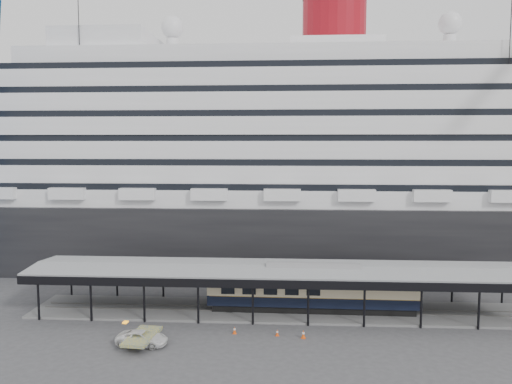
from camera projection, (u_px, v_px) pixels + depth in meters
The scene contains 8 objects.
ground at pixel (280, 328), 51.30m from camera, with size 200.00×200.00×0.00m, color #3A3A3D.
cruise_ship at pixel (283, 147), 81.33m from camera, with size 130.00×30.00×43.90m.
platform_canopy at pixel (281, 291), 56.04m from camera, with size 56.00×9.18×5.30m.
port_truck at pixel (142, 338), 46.92m from camera, with size 2.23×4.83×1.34m, color silver.
pullman_carriage at pixel (313, 288), 55.78m from camera, with size 23.47×3.39×23.00m.
traffic_cone_left at pixel (235, 330), 49.79m from camera, with size 0.39×0.39×0.73m.
traffic_cone_mid at pixel (277, 333), 49.23m from camera, with size 0.43×0.43×0.65m.
traffic_cone_right at pixel (303, 334), 48.61m from camera, with size 0.50×0.50×0.84m.
Camera 1 is at (0.51, -49.78, 18.88)m, focal length 35.00 mm.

